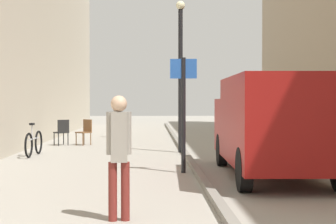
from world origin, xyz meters
TOP-DOWN VIEW (x-y plane):
  - ground_plane at (0.00, 12.00)m, footprint 80.00×80.00m
  - kerb_strip at (1.58, 12.00)m, footprint 0.16×40.00m
  - pedestrian_main_foreground at (-0.94, 19.71)m, footprint 0.31×0.23m
  - pedestrian_mid_block at (0.12, 4.07)m, footprint 0.34×0.22m
  - delivery_van at (3.14, 7.94)m, footprint 2.11×5.29m
  - street_sign_post at (1.28, 8.62)m, footprint 0.60×0.10m
  - lamp_post at (1.48, 13.18)m, footprint 0.28×0.28m
  - bicycle_leaning at (-2.90, 12.30)m, footprint 0.14×1.77m
  - cafe_chair_near_window at (-1.86, 15.96)m, footprint 0.62×0.62m
  - cafe_chair_by_doorway at (-2.68, 15.82)m, footprint 0.61×0.61m

SIDE VIEW (x-z plane):
  - ground_plane at x=0.00m, z-range 0.00..0.00m
  - kerb_strip at x=1.58m, z-range 0.00..0.12m
  - bicycle_leaning at x=-2.90m, z-range -0.11..0.87m
  - cafe_chair_near_window at x=-1.86m, z-range 0.08..1.02m
  - cafe_chair_by_doorway at x=-2.68m, z-range 0.08..1.02m
  - pedestrian_main_foreground at x=-0.94m, z-range 0.12..1.74m
  - pedestrian_mid_block at x=0.12m, z-range 0.13..1.83m
  - delivery_van at x=3.14m, z-range 0.09..2.21m
  - street_sign_post at x=1.28m, z-range 0.25..2.85m
  - lamp_post at x=1.48m, z-range 0.34..5.10m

